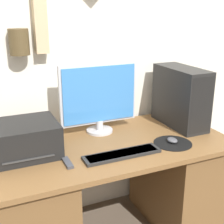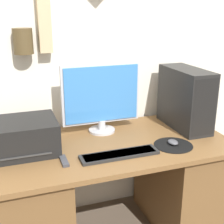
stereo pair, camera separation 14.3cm
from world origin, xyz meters
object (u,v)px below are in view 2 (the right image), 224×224
at_px(mouse, 173,142).
at_px(computer_tower, 185,99).
at_px(monitor, 102,96).
at_px(printer, 23,136).
at_px(keyboard, 120,154).
at_px(remote_control, 64,161).

relative_size(mouse, computer_tower, 0.17).
bearing_deg(monitor, printer, -164.29).
xyz_separation_m(keyboard, printer, (-0.51, 0.25, 0.08)).
height_order(mouse, remote_control, mouse).
bearing_deg(printer, mouse, -13.71).
bearing_deg(keyboard, remote_control, 174.31).
bearing_deg(printer, keyboard, -25.96).
distance_m(printer, remote_control, 0.30).
relative_size(monitor, printer, 1.37).
relative_size(keyboard, computer_tower, 1.01).
distance_m(monitor, keyboard, 0.46).
distance_m(monitor, mouse, 0.55).
height_order(monitor, remote_control, monitor).
bearing_deg(monitor, mouse, -46.45).
xyz_separation_m(monitor, computer_tower, (0.57, -0.11, -0.04)).
xyz_separation_m(keyboard, remote_control, (-0.31, 0.03, -0.00)).
bearing_deg(mouse, printer, 166.29).
height_order(printer, remote_control, printer).
height_order(keyboard, mouse, mouse).
xyz_separation_m(monitor, remote_control, (-0.33, -0.36, -0.24)).
relative_size(computer_tower, printer, 1.17).
bearing_deg(keyboard, mouse, 5.37).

